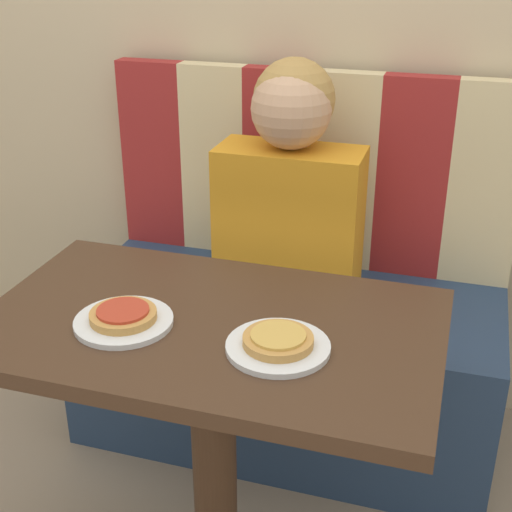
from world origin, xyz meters
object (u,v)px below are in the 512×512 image
object	(u,v)px
person	(290,179)
plate_right	(278,347)
pizza_right	(278,339)
plate_left	(124,322)
pizza_left	(123,315)

from	to	relation	value
person	plate_right	world-z (taller)	person
person	pizza_right	bearing A→B (deg)	-77.21
plate_left	pizza_left	xyz separation A→B (m)	(0.00, -0.00, 0.02)
pizza_right	pizza_left	bearing A→B (deg)	180.00
pizza_left	pizza_right	world-z (taller)	same
pizza_left	plate_left	bearing A→B (deg)	90.00
plate_left	person	bearing A→B (deg)	77.21
plate_left	plate_right	bearing A→B (deg)	0.00
plate_right	pizza_right	bearing A→B (deg)	-90.00
person	pizza_left	xyz separation A→B (m)	(-0.16, -0.71, -0.07)
person	plate_left	world-z (taller)	person
plate_right	pizza_left	world-z (taller)	pizza_left
pizza_left	pizza_right	size ratio (longest dim) A/B	1.00
pizza_left	pizza_right	bearing A→B (deg)	0.00
plate_right	pizza_right	world-z (taller)	pizza_right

